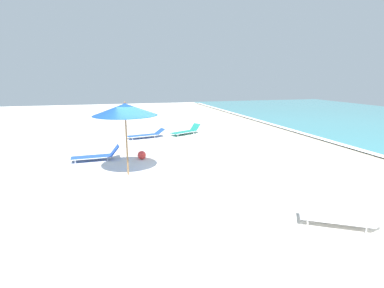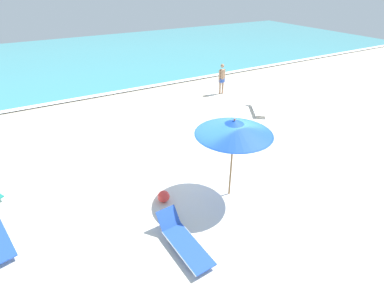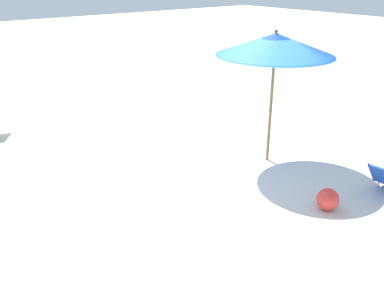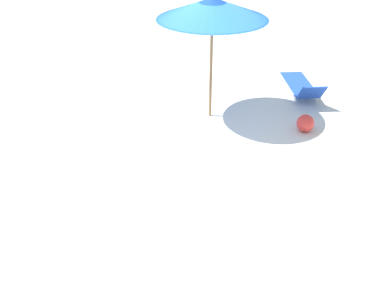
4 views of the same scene
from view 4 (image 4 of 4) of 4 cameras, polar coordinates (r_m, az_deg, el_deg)
name	(u,v)px [view 4 (image 4 of 4)]	position (r m, az deg, el deg)	size (l,w,h in m)	color
ground_plane	(211,140)	(8.93, 2.58, 0.58)	(60.00, 60.00, 0.16)	silver
beach_umbrella	(213,9)	(8.90, 2.76, 17.59)	(2.28, 2.28, 2.67)	olive
sun_lounger_under_umbrella	(301,86)	(11.02, 14.39, 7.48)	(0.73, 2.02, 0.61)	blue
beach_ball	(305,123)	(9.31, 14.88, 2.70)	(0.37, 0.37, 0.37)	red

